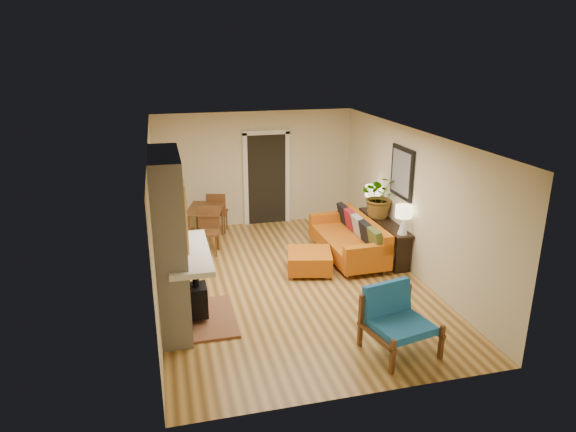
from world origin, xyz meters
name	(u,v)px	position (x,y,z in m)	size (l,w,h in m)	color
room_shell	(288,176)	(0.60, 2.63, 1.24)	(6.50, 6.50, 6.50)	tan
fireplace	(173,246)	(-2.00, -1.00, 1.24)	(1.09, 1.68, 2.60)	white
sofa	(352,239)	(1.44, 0.80, 0.37)	(0.96, 2.15, 0.84)	silver
ottoman	(309,260)	(0.42, 0.28, 0.23)	(0.95, 0.95, 0.40)	silver
blue_chair	(396,316)	(0.86, -2.39, 0.48)	(1.00, 0.99, 0.89)	brown
dining_table	(209,215)	(-1.18, 2.27, 0.61)	(1.03, 1.77, 0.93)	brown
console_table	(384,228)	(2.07, 0.68, 0.58)	(0.34, 1.85, 0.72)	black
lamp_near	(403,216)	(2.07, -0.07, 1.06)	(0.30, 0.30, 0.54)	white
lamp_far	(372,195)	(2.07, 1.35, 1.06)	(0.30, 0.30, 0.54)	white
houseplant	(380,196)	(2.06, 0.93, 1.16)	(0.78, 0.68, 0.87)	#1E5919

